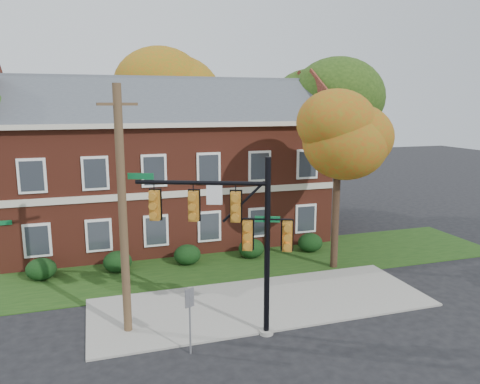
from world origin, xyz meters
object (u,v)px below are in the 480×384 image
object	(u,v)px
tree_right_rear	(331,105)
hedge_left	(118,262)
hedge_right	(251,248)
tree_near_right	(344,136)
traffic_signal	(234,226)
sign_post	(190,310)
tree_far_rear	(168,95)
utility_pole	(123,212)
hedge_far_right	(310,243)
apartment_building	(168,158)
hedge_center	(187,255)
hedge_far_left	(41,269)

from	to	relation	value
tree_right_rear	hedge_left	bearing A→B (deg)	-157.58
hedge_right	hedge_left	bearing A→B (deg)	180.00
tree_near_right	traffic_signal	distance (m)	9.02
hedge_right	sign_post	size ratio (longest dim) A/B	0.61
tree_far_rear	tree_near_right	bearing A→B (deg)	-69.73
tree_far_rear	utility_pole	xyz separation A→B (m)	(-4.86, -19.61, -4.34)
tree_near_right	utility_pole	size ratio (longest dim) A/B	0.97
hedge_right	hedge_far_right	xyz separation A→B (m)	(3.50, 0.00, 0.00)
hedge_left	tree_far_rear	size ratio (longest dim) A/B	0.12
traffic_signal	apartment_building	bearing A→B (deg)	113.22
hedge_right	apartment_building	bearing A→B (deg)	123.67
tree_right_rear	sign_post	distance (m)	20.76
tree_far_rear	sign_post	size ratio (longest dim) A/B	5.00
traffic_signal	sign_post	bearing A→B (deg)	-130.05
hedge_right	traffic_signal	world-z (taller)	traffic_signal
traffic_signal	tree_right_rear	bearing A→B (deg)	73.71
hedge_left	hedge_center	xyz separation A→B (m)	(3.50, 0.00, 0.00)
apartment_building	hedge_left	bearing A→B (deg)	-123.67
hedge_far_right	hedge_far_left	bearing A→B (deg)	180.00
tree_far_rear	hedge_far_right	bearing A→B (deg)	-66.63
hedge_far_right	tree_near_right	distance (m)	6.77
apartment_building	hedge_far_left	distance (m)	9.82
hedge_center	hedge_far_right	xyz separation A→B (m)	(7.00, 0.00, 0.00)
hedge_left	hedge_right	distance (m)	7.00
hedge_left	tree_far_rear	world-z (taller)	tree_far_rear
apartment_building	tree_far_rear	bearing A→B (deg)	80.29
hedge_center	traffic_signal	distance (m)	8.50
tree_right_rear	tree_far_rear	xyz separation A→B (m)	(-9.97, 6.98, 0.72)
hedge_center	utility_pole	bearing A→B (deg)	-118.40
tree_near_right	sign_post	world-z (taller)	tree_near_right
hedge_far_left	utility_pole	bearing A→B (deg)	-61.89
hedge_left	traffic_signal	xyz separation A→B (m)	(3.66, -7.76, 3.47)
tree_right_rear	utility_pole	size ratio (longest dim) A/B	1.20
apartment_building	hedge_center	size ratio (longest dim) A/B	13.43
tree_far_rear	hedge_right	bearing A→B (deg)	-80.64
hedge_far_left	tree_far_rear	distance (m)	17.61
apartment_building	hedge_far_left	xyz separation A→B (m)	(-7.00, -5.25, -4.46)
tree_right_rear	tree_far_rear	size ratio (longest dim) A/B	0.92
hedge_left	hedge_center	size ratio (longest dim) A/B	1.00
hedge_left	sign_post	size ratio (longest dim) A/B	0.61
hedge_center	utility_pole	distance (m)	8.40
hedge_far_left	hedge_right	xyz separation A→B (m)	(10.50, 0.00, 0.00)
hedge_right	tree_near_right	xyz separation A→B (m)	(3.72, -2.83, 6.14)
tree_right_rear	hedge_far_right	bearing A→B (deg)	-125.23
hedge_right	utility_pole	distance (m)	10.37
sign_post	hedge_far_right	bearing A→B (deg)	21.77
hedge_left	hedge_far_right	xyz separation A→B (m)	(10.50, 0.00, 0.00)
tree_far_rear	apartment_building	bearing A→B (deg)	-99.71
apartment_building	hedge_far_right	bearing A→B (deg)	-36.89
tree_near_right	hedge_far_right	bearing A→B (deg)	94.52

